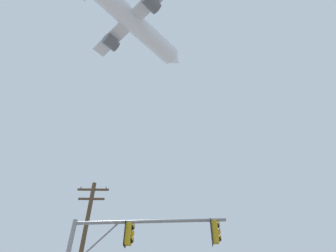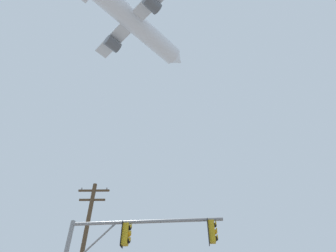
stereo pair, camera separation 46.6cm
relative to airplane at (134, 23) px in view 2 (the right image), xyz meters
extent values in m
cylinder|color=gray|center=(4.98, -12.11, -38.90)|extent=(6.74, 0.70, 0.15)
cylinder|color=gray|center=(2.63, -11.92, -39.90)|extent=(2.08, 0.25, 2.05)
cube|color=gold|center=(7.81, -12.34, -39.43)|extent=(0.29, 0.34, 0.90)
cylinder|color=gold|center=(7.81, -12.34, -38.92)|extent=(0.05, 0.05, 0.12)
cube|color=black|center=(7.67, -12.33, -39.43)|extent=(0.06, 0.46, 1.04)
sphere|color=black|center=(7.95, -12.36, -39.16)|extent=(0.20, 0.20, 0.20)
cylinder|color=gold|center=(8.02, -12.36, -39.10)|extent=(0.06, 0.21, 0.21)
sphere|color=orange|center=(7.95, -12.36, -39.44)|extent=(0.20, 0.20, 0.20)
cylinder|color=gold|center=(8.02, -12.36, -39.38)|extent=(0.06, 0.21, 0.21)
sphere|color=black|center=(7.95, -12.36, -39.72)|extent=(0.20, 0.20, 0.20)
cylinder|color=gold|center=(8.02, -12.36, -39.66)|extent=(0.06, 0.21, 0.21)
cube|color=gold|center=(4.11, -12.04, -39.43)|extent=(0.29, 0.34, 0.90)
cylinder|color=gold|center=(4.11, -12.04, -38.92)|extent=(0.05, 0.05, 0.12)
cube|color=black|center=(3.97, -12.03, -39.43)|extent=(0.06, 0.46, 1.04)
sphere|color=black|center=(4.25, -12.05, -39.16)|extent=(0.20, 0.20, 0.20)
cylinder|color=gold|center=(4.32, -12.06, -39.10)|extent=(0.06, 0.21, 0.21)
sphere|color=orange|center=(4.25, -12.05, -39.44)|extent=(0.20, 0.20, 0.20)
cylinder|color=gold|center=(4.32, -12.06, -39.38)|extent=(0.06, 0.21, 0.21)
sphere|color=black|center=(4.25, -12.05, -39.72)|extent=(0.20, 0.20, 0.20)
cylinder|color=gold|center=(4.32, -12.06, -39.66)|extent=(0.06, 0.21, 0.21)
cube|color=brown|center=(0.60, -6.40, -34.55)|extent=(2.20, 0.12, 0.12)
cube|color=brown|center=(0.60, -6.40, -35.25)|extent=(1.80, 0.12, 0.12)
cylinder|color=gray|center=(-0.30, -6.40, -34.43)|extent=(0.10, 0.10, 0.18)
cylinder|color=gray|center=(1.50, -6.40, -34.43)|extent=(0.10, 0.10, 0.18)
cylinder|color=white|center=(-0.02, -0.02, 0.10)|extent=(15.94, 16.40, 3.45)
cone|color=white|center=(7.46, 7.77, 0.10)|extent=(4.01, 3.98, 3.28)
cube|color=silver|center=(-0.39, -0.40, -0.42)|extent=(14.88, 14.42, 0.39)
cylinder|color=#595B60|center=(-4.09, 3.15, -1.45)|extent=(3.19, 3.21, 1.94)
cylinder|color=#595B60|center=(3.32, -3.96, -1.45)|extent=(3.19, 3.21, 1.94)
camera|label=1|loc=(5.63, -23.97, -43.29)|focal=28.72mm
camera|label=2|loc=(6.10, -23.97, -43.29)|focal=28.72mm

